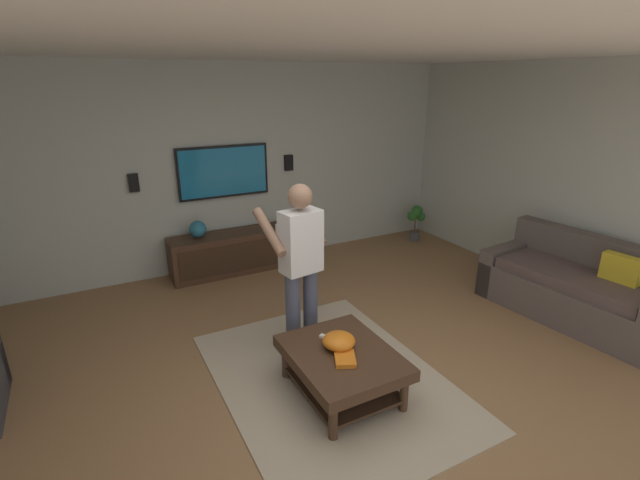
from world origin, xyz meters
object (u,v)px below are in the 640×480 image
(wall_speaker_left, at_px, (289,163))
(tv, at_px, (224,172))
(book, at_px, (345,359))
(media_console, at_px, (234,252))
(wall_speaker_right, at_px, (134,183))
(couch, at_px, (577,289))
(vase_round, at_px, (198,229))
(person_standing, at_px, (300,259))
(coffee_table, at_px, (342,363))
(potted_plant_short, at_px, (416,216))
(remote_white, at_px, (328,338))
(bowl, at_px, (339,341))

(wall_speaker_left, bearing_deg, tv, 90.79)
(book, height_order, wall_speaker_left, wall_speaker_left)
(media_console, relative_size, wall_speaker_right, 7.73)
(couch, height_order, media_console, couch)
(vase_round, bearing_deg, person_standing, -168.84)
(coffee_table, height_order, potted_plant_short, potted_plant_short)
(person_standing, height_order, remote_white, person_standing)
(couch, bearing_deg, wall_speaker_right, -43.82)
(coffee_table, xyz_separation_m, remote_white, (0.22, 0.01, 0.12))
(potted_plant_short, bearing_deg, bowl, 131.69)
(coffee_table, xyz_separation_m, vase_round, (2.95, 0.42, 0.36))
(person_standing, height_order, wall_speaker_right, person_standing)
(couch, distance_m, tv, 4.46)
(potted_plant_short, bearing_deg, vase_round, 86.75)
(couch, relative_size, media_console, 1.16)
(book, height_order, vase_round, vase_round)
(bowl, relative_size, vase_round, 1.24)
(coffee_table, bearing_deg, wall_speaker_right, 19.07)
(tv, bearing_deg, wall_speaker_right, -90.67)
(coffee_table, height_order, wall_speaker_right, wall_speaker_right)
(person_standing, distance_m, potted_plant_short, 3.65)
(media_console, distance_m, wall_speaker_right, 1.54)
(vase_round, bearing_deg, wall_speaker_left, -81.35)
(remote_white, height_order, book, book)
(book, relative_size, wall_speaker_right, 1.00)
(tv, bearing_deg, bowl, -0.37)
(media_console, xyz_separation_m, book, (-3.03, 0.07, 0.14))
(person_standing, distance_m, book, 1.03)
(media_console, distance_m, potted_plant_short, 3.00)
(couch, height_order, bowl, couch)
(person_standing, xyz_separation_m, bowl, (-0.71, -0.00, -0.47))
(vase_round, bearing_deg, potted_plant_short, -93.25)
(remote_white, xyz_separation_m, wall_speaker_right, (2.94, 1.08, 0.89))
(couch, distance_m, potted_plant_short, 2.83)
(coffee_table, xyz_separation_m, potted_plant_short, (2.76, -3.03, 0.10))
(potted_plant_short, bearing_deg, remote_white, 129.84)
(couch, relative_size, wall_speaker_right, 8.95)
(tv, xyz_separation_m, vase_round, (-0.20, 0.45, -0.67))
(potted_plant_short, distance_m, vase_round, 3.46)
(person_standing, xyz_separation_m, remote_white, (-0.56, 0.02, -0.52))
(person_standing, relative_size, vase_round, 7.45)
(couch, bearing_deg, tv, -52.98)
(wall_speaker_right, bearing_deg, coffee_table, -160.93)
(person_standing, bearing_deg, remote_white, 169.90)
(bowl, xyz_separation_m, vase_round, (2.88, 0.43, 0.20))
(wall_speaker_left, bearing_deg, remote_white, 161.38)
(tv, relative_size, person_standing, 0.74)
(vase_round, xyz_separation_m, wall_speaker_left, (0.21, -1.40, 0.71))
(bowl, bearing_deg, potted_plant_short, -48.31)
(coffee_table, relative_size, potted_plant_short, 1.76)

